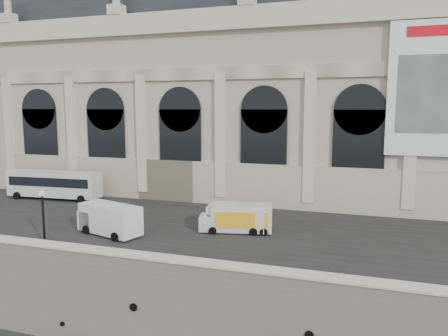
# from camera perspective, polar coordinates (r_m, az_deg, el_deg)

# --- Properties ---
(quay) EXTENTS (160.00, 70.00, 6.00)m
(quay) POSITION_cam_1_polar(r_m,az_deg,el_deg) (64.03, 2.48, -4.90)
(quay) COLOR #7A705E
(quay) RESTS_ON ground
(street) EXTENTS (160.00, 24.00, 0.06)m
(street) POSITION_cam_1_polar(r_m,az_deg,el_deg) (44.03, -4.95, -6.85)
(street) COLOR #2D2D2D
(street) RESTS_ON quay
(parapet) EXTENTS (160.00, 1.40, 1.21)m
(parapet) POSITION_cam_1_polar(r_m,az_deg,el_deg) (32.51, -14.44, -11.44)
(parapet) COLOR #7A705E
(parapet) RESTS_ON quay
(museum) EXTENTS (69.00, 18.70, 29.10)m
(museum) POSITION_cam_1_polar(r_m,az_deg,el_deg) (60.47, -4.06, 10.29)
(museum) COLOR beige
(museum) RESTS_ON quay
(bus_left) EXTENTS (11.94, 3.42, 3.48)m
(bus_left) POSITION_cam_1_polar(r_m,az_deg,el_deg) (57.26, -21.32, -1.94)
(bus_left) COLOR silver
(bus_left) RESTS_ON quay
(van_b) EXTENTS (6.54, 3.99, 2.73)m
(van_b) POSITION_cam_1_polar(r_m,az_deg,el_deg) (40.41, -14.97, -6.45)
(van_b) COLOR white
(van_b) RESTS_ON quay
(van_c) EXTENTS (5.62, 2.74, 2.41)m
(van_c) POSITION_cam_1_polar(r_m,az_deg,el_deg) (39.88, 1.17, -6.61)
(van_c) COLOR silver
(van_c) RESTS_ON quay
(box_truck) EXTENTS (6.78, 3.44, 2.62)m
(box_truck) POSITION_cam_1_polar(r_m,az_deg,el_deg) (39.70, 1.79, -6.56)
(box_truck) COLOR silver
(box_truck) RESTS_ON quay
(lamp_right) EXTENTS (0.48, 0.48, 4.71)m
(lamp_right) POSITION_cam_1_polar(r_m,az_deg,el_deg) (38.06, -22.52, -6.22)
(lamp_right) COLOR black
(lamp_right) RESTS_ON quay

